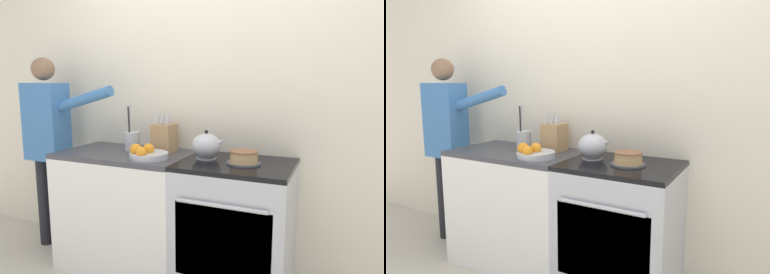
% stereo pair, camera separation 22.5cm
% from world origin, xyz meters
% --- Properties ---
extents(wall_back, '(8.00, 0.04, 2.60)m').
position_xyz_m(wall_back, '(0.00, 0.60, 1.30)').
color(wall_back, silver).
rests_on(wall_back, ground_plane).
extents(counter_cabinet, '(0.96, 0.58, 0.88)m').
position_xyz_m(counter_cabinet, '(-0.60, 0.29, 0.44)').
color(counter_cabinet, white).
rests_on(counter_cabinet, ground_plane).
extents(stove_range, '(0.72, 0.61, 0.88)m').
position_xyz_m(stove_range, '(0.24, 0.29, 0.44)').
color(stove_range, '#B7BABF').
rests_on(stove_range, ground_plane).
extents(layer_cake, '(0.22, 0.22, 0.08)m').
position_xyz_m(layer_cake, '(0.29, 0.27, 0.92)').
color(layer_cake, '#4C4C51').
rests_on(layer_cake, stove_range).
extents(tea_kettle, '(0.24, 0.20, 0.19)m').
position_xyz_m(tea_kettle, '(0.02, 0.32, 0.97)').
color(tea_kettle, '#B7BABF').
rests_on(tea_kettle, stove_range).
extents(knife_block, '(0.15, 0.16, 0.30)m').
position_xyz_m(knife_block, '(-0.35, 0.43, 0.99)').
color(knife_block, tan).
rests_on(knife_block, counter_cabinet).
extents(utensil_crock, '(0.11, 0.11, 0.34)m').
position_xyz_m(utensil_crock, '(-0.59, 0.36, 0.96)').
color(utensil_crock, '#B7BABF').
rests_on(utensil_crock, counter_cabinet).
extents(fruit_bowl, '(0.26, 0.26, 0.10)m').
position_xyz_m(fruit_bowl, '(-0.34, 0.15, 0.92)').
color(fruit_bowl, '#B7BABF').
rests_on(fruit_bowl, counter_cabinet).
extents(person_baker, '(0.91, 0.20, 1.59)m').
position_xyz_m(person_baker, '(-1.37, 0.30, 0.95)').
color(person_baker, black).
rests_on(person_baker, ground_plane).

